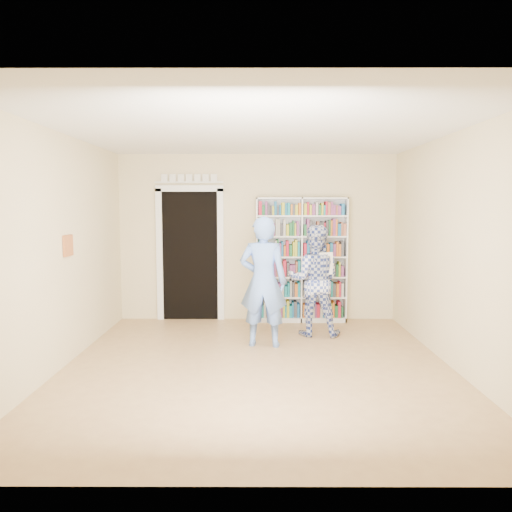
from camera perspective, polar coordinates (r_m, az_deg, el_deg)
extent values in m
plane|color=#A0764D|center=(5.94, 0.14, -12.54)|extent=(5.00, 5.00, 0.00)
plane|color=white|center=(5.71, 0.15, 14.17)|extent=(5.00, 5.00, 0.00)
plane|color=beige|center=(8.16, 0.15, 2.10)|extent=(4.50, 0.00, 4.50)
plane|color=beige|center=(6.10, -21.51, 0.51)|extent=(0.00, 5.00, 5.00)
plane|color=beige|center=(6.10, 21.80, 0.50)|extent=(0.00, 5.00, 5.00)
cube|color=white|center=(8.06, 5.19, -0.46)|extent=(1.46, 0.27, 2.00)
cube|color=white|center=(8.06, 5.19, -0.46)|extent=(0.02, 0.27, 2.00)
cube|color=black|center=(8.24, -7.52, 0.00)|extent=(0.90, 0.03, 2.10)
cube|color=white|center=(8.31, -10.95, -0.01)|extent=(0.10, 0.06, 2.20)
cube|color=white|center=(8.18, -4.06, -0.02)|extent=(0.10, 0.06, 2.20)
cube|color=white|center=(8.19, -7.63, 7.66)|extent=(1.10, 0.06, 0.10)
cube|color=white|center=(8.19, -7.65, 8.36)|extent=(1.10, 0.08, 0.02)
cube|color=brown|center=(6.27, -20.68, 1.13)|extent=(0.03, 0.25, 0.25)
imported|color=#6993E9|center=(6.61, 0.83, -2.95)|extent=(0.68, 0.49, 1.73)
imported|color=#2E408E|center=(7.23, 6.67, -2.78)|extent=(0.85, 0.70, 1.60)
cube|color=white|center=(7.04, 8.00, -0.86)|extent=(0.21, 0.10, 0.31)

